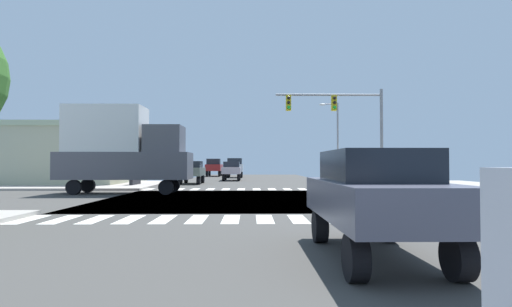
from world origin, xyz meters
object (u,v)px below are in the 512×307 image
(sedan_crossing_2, at_px, (232,169))
(sedan_queued_3, at_px, (192,170))
(suv_nearside_1, at_px, (235,166))
(street_lamp, at_px, (335,134))
(box_truck_trailing_1, at_px, (122,147))
(traffic_signal_mast, at_px, (340,115))
(sedan_farside_1, at_px, (375,194))
(pickup_middle_1, at_px, (214,167))
(bank_building, at_px, (61,155))

(sedan_crossing_2, height_order, sedan_queued_3, same)
(suv_nearside_1, distance_m, sedan_queued_3, 16.19)
(street_lamp, relative_size, sedan_queued_3, 1.69)
(suv_nearside_1, height_order, sedan_queued_3, suv_nearside_1)
(box_truck_trailing_1, bearing_deg, sedan_crossing_2, 163.62)
(traffic_signal_mast, relative_size, street_lamp, 0.98)
(traffic_signal_mast, bearing_deg, box_truck_trailing_1, -162.76)
(sedan_farside_1, bearing_deg, suv_nearside_1, 95.30)
(sedan_crossing_2, xyz_separation_m, box_truck_trailing_1, (-5.34, -18.16, 1.45))
(street_lamp, bearing_deg, sedan_farside_1, -100.42)
(street_lamp, bearing_deg, traffic_signal_mast, -99.68)
(box_truck_trailing_1, height_order, pickup_middle_1, box_truck_trailing_1)
(suv_nearside_1, xyz_separation_m, pickup_middle_1, (-3.00, 5.37, -0.10))
(bank_building, height_order, sedan_queued_3, bank_building)
(traffic_signal_mast, bearing_deg, sedan_farside_1, -100.81)
(suv_nearside_1, height_order, pickup_middle_1, pickup_middle_1)
(sedan_queued_3, relative_size, pickup_middle_1, 0.84)
(traffic_signal_mast, xyz_separation_m, pickup_middle_1, (-10.81, 28.55, -3.62))
(bank_building, height_order, suv_nearside_1, bank_building)
(bank_building, xyz_separation_m, box_truck_trailing_1, (8.66, -11.71, 0.17))
(bank_building, bearing_deg, sedan_queued_3, -1.85)
(street_lamp, bearing_deg, suv_nearside_1, 127.02)
(street_lamp, distance_m, bank_building, 23.84)
(sedan_queued_3, xyz_separation_m, pickup_middle_1, (-0.00, 21.28, 0.17))
(traffic_signal_mast, height_order, box_truck_trailing_1, traffic_signal_mast)
(traffic_signal_mast, relative_size, bank_building, 0.53)
(box_truck_trailing_1, distance_m, pickup_middle_1, 32.74)
(suv_nearside_1, distance_m, box_truck_trailing_1, 27.80)
(bank_building, relative_size, sedan_queued_3, 3.16)
(bank_building, bearing_deg, street_lamp, 6.82)
(sedan_crossing_2, distance_m, pickup_middle_1, 14.78)
(bank_building, distance_m, sedan_queued_3, 11.08)
(traffic_signal_mast, relative_size, sedan_farside_1, 1.66)
(sedan_farside_1, height_order, box_truck_trailing_1, box_truck_trailing_1)
(sedan_farside_1, relative_size, box_truck_trailing_1, 0.60)
(suv_nearside_1, distance_m, sedan_crossing_2, 9.10)
(box_truck_trailing_1, relative_size, pickup_middle_1, 1.41)
(traffic_signal_mast, distance_m, bank_building, 23.24)
(suv_nearside_1, height_order, sedan_crossing_2, suv_nearside_1)
(sedan_crossing_2, bearing_deg, bank_building, 24.74)
(street_lamp, bearing_deg, box_truck_trailing_1, -135.79)
(traffic_signal_mast, height_order, sedan_farside_1, traffic_signal_mast)
(sedan_farside_1, bearing_deg, pickup_middle_1, 98.21)
(traffic_signal_mast, distance_m, suv_nearside_1, 24.71)
(sedan_farside_1, distance_m, pickup_middle_1, 49.03)
(sedan_farside_1, xyz_separation_m, pickup_middle_1, (-7.00, 48.53, 0.17))
(bank_building, distance_m, pickup_middle_1, 23.66)
(sedan_queued_3, bearing_deg, sedan_crossing_2, -113.79)
(bank_building, height_order, box_truck_trailing_1, box_truck_trailing_1)
(sedan_queued_3, bearing_deg, bank_building, -1.85)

